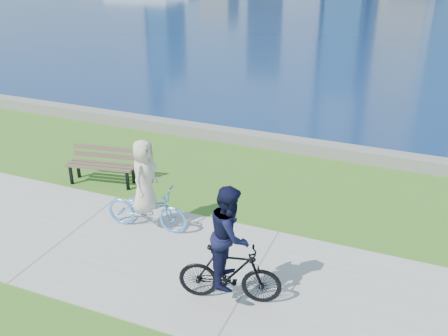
% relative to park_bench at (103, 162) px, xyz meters
% --- Properties ---
extents(ground, '(320.00, 320.00, 0.00)m').
position_rel_park_bench_xyz_m(ground, '(0.78, -2.38, -0.54)').
color(ground, '#35691B').
rests_on(ground, ground).
extents(concrete_path, '(80.00, 3.50, 0.02)m').
position_rel_park_bench_xyz_m(concrete_path, '(0.78, -2.38, -0.53)').
color(concrete_path, '#A1A19C').
rests_on(concrete_path, ground).
extents(seawall, '(90.00, 0.50, 0.35)m').
position_rel_park_bench_xyz_m(seawall, '(0.78, 3.82, -0.37)').
color(seawall, slate).
rests_on(seawall, ground).
extents(park_bench, '(1.79, 0.88, 0.89)m').
position_rel_park_bench_xyz_m(park_bench, '(0.00, 0.00, 0.00)').
color(park_bench, black).
rests_on(park_bench, ground).
extents(cyclist_woman, '(0.79, 1.85, 2.00)m').
position_rel_park_bench_xyz_m(cyclist_woman, '(2.16, -1.53, 0.22)').
color(cyclist_woman, '#63AAF1').
rests_on(cyclist_woman, ground).
extents(cyclist_man, '(0.90, 1.82, 2.15)m').
position_rel_park_bench_xyz_m(cyclist_man, '(4.62, -3.01, 0.38)').
color(cyclist_man, black).
rests_on(cyclist_man, ground).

